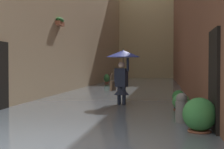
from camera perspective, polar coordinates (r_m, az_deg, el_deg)
The scene contains 10 objects.
ground_plane at distance 19.55m, azimuth 3.68°, elevation -2.86°, with size 73.64×73.64×0.00m, color slate.
flood_water at distance 19.54m, azimuth 3.68°, elevation -2.54°, with size 6.50×35.45×0.22m, color slate.
building_facade_right at distance 20.50m, azimuth -7.00°, elevation 11.38°, with size 2.04×33.45×10.02m.
building_facade_far at distance 35.46m, azimuth 6.13°, elevation 9.78°, with size 9.30×1.80×13.21m, color tan.
person_wading at distance 10.52m, azimuth 1.85°, elevation 1.53°, with size 1.11×1.11×2.07m.
potted_plant_far_left at distance 10.93m, azimuth 11.67°, elevation -4.28°, with size 0.41×0.41×0.68m.
potted_plant_near_right at distance 23.90m, azimuth -0.94°, elevation -0.87°, with size 0.45×0.45×0.89m.
potted_plant_mid_left at distance 6.42m, azimuth 15.21°, elevation -7.38°, with size 0.64×0.64×0.88m.
potted_plant_near_left at distance 9.38m, azimuth 12.11°, elevation -5.32°, with size 0.49×0.49×0.70m.
mooring_bollard at distance 7.41m, azimuth 12.21°, elevation -6.62°, with size 0.28×0.28×0.88m.
Camera 1 is at (-1.85, 4.68, 1.48)m, focal length 51.69 mm.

